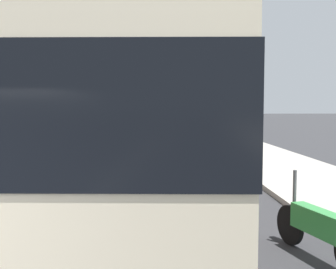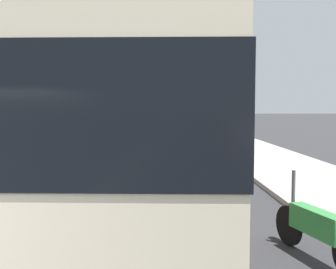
{
  "view_description": "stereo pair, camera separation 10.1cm",
  "coord_description": "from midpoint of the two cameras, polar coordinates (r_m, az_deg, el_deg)",
  "views": [
    {
      "loc": [
        -1.29,
        -2.25,
        2.35
      ],
      "look_at": [
        7.84,
        -2.64,
        1.69
      ],
      "focal_mm": 43.62,
      "sensor_mm": 36.0,
      "label": 1
    },
    {
      "loc": [
        -1.29,
        -2.35,
        2.35
      ],
      "look_at": [
        7.84,
        -2.64,
        1.69
      ],
      "focal_mm": 43.62,
      "sensor_mm": 36.0,
      "label": 2
    }
  ],
  "objects": [
    {
      "name": "sidewalk_curb",
      "position": [
        12.5,
        21.26,
        -6.66
      ],
      "size": [
        110.0,
        3.6,
        0.14
      ],
      "primitive_type": "cube",
      "color": "#9E998E",
      "rests_on": "ground"
    },
    {
      "name": "lane_divider_line",
      "position": [
        11.76,
        -13.2,
        -7.49
      ],
      "size": [
        110.0,
        0.16,
        0.01
      ],
      "primitive_type": "cube",
      "color": "silver",
      "rests_on": "ground"
    },
    {
      "name": "coach_bus",
      "position": [
        9.01,
        -2.81,
        1.32
      ],
      "size": [
        11.96,
        3.31,
        3.36
      ],
      "rotation": [
        0.0,
        0.0,
        -0.06
      ],
      "color": "beige",
      "rests_on": "ground"
    },
    {
      "name": "motorcycle_far_end",
      "position": [
        6.72,
        20.42,
        -12.24
      ],
      "size": [
        2.07,
        0.62,
        1.28
      ],
      "rotation": [
        0.0,
        0.0,
        0.26
      ],
      "color": "black",
      "rests_on": "ground"
    },
    {
      "name": "car_behind_bus",
      "position": [
        31.29,
        -10.59,
        1.0
      ],
      "size": [
        4.17,
        2.13,
        1.4
      ],
      "rotation": [
        0.0,
        0.0,
        3.09
      ],
      "color": "gold",
      "rests_on": "ground"
    },
    {
      "name": "car_ahead_same_lane",
      "position": [
        39.29,
        -1.35,
        1.72
      ],
      "size": [
        4.46,
        2.06,
        1.44
      ],
      "rotation": [
        0.0,
        0.0,
        0.06
      ],
      "color": "navy",
      "rests_on": "ground"
    }
  ]
}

